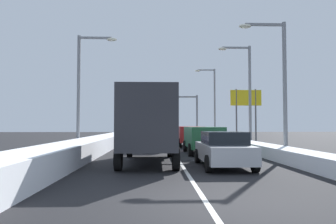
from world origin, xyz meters
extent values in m
plane|color=black|center=(0.00, 15.63, 0.00)|extent=(120.00, 120.00, 0.00)
cube|color=silver|center=(0.00, 19.54, 0.00)|extent=(0.14, 42.98, 0.01)
cube|color=white|center=(5.30, 19.54, 0.32)|extent=(1.36, 42.98, 0.64)
cube|color=white|center=(-5.30, 19.54, 0.46)|extent=(1.97, 42.98, 0.92)
cube|color=#B7BABF|center=(1.71, 5.98, 0.63)|extent=(1.82, 4.50, 0.70)
cube|color=black|center=(1.71, 5.83, 1.23)|extent=(1.64, 2.20, 0.55)
cube|color=red|center=(1.01, 3.78, 0.75)|extent=(0.24, 0.08, 0.14)
cube|color=red|center=(2.40, 3.78, 0.75)|extent=(0.24, 0.08, 0.14)
cylinder|color=black|center=(0.82, 7.53, 0.33)|extent=(0.22, 0.66, 0.66)
cylinder|color=black|center=(2.60, 7.53, 0.33)|extent=(0.22, 0.66, 0.66)
cylinder|color=black|center=(0.82, 4.43, 0.33)|extent=(0.22, 0.66, 0.66)
cylinder|color=black|center=(2.60, 4.43, 0.33)|extent=(0.22, 0.66, 0.66)
cube|color=#1E5633|center=(1.78, 12.34, 1.04)|extent=(1.95, 4.90, 1.25)
cube|color=black|center=(1.78, 9.93, 1.32)|extent=(1.56, 0.06, 0.55)
cube|color=red|center=(1.00, 9.94, 0.94)|extent=(0.20, 0.08, 0.28)
cube|color=red|center=(2.56, 9.94, 0.94)|extent=(0.20, 0.08, 0.28)
cylinder|color=black|center=(0.82, 14.04, 0.37)|extent=(0.25, 0.74, 0.74)
cylinder|color=black|center=(2.73, 14.04, 0.37)|extent=(0.25, 0.74, 0.74)
cylinder|color=black|center=(0.82, 10.64, 0.37)|extent=(0.25, 0.74, 0.74)
cylinder|color=black|center=(2.73, 10.64, 0.37)|extent=(0.25, 0.74, 0.74)
cube|color=maroon|center=(1.67, 19.15, 1.04)|extent=(1.95, 4.90, 1.25)
cube|color=black|center=(1.67, 16.74, 1.32)|extent=(1.56, 0.06, 0.55)
cube|color=red|center=(0.89, 16.75, 0.94)|extent=(0.20, 0.08, 0.28)
cube|color=red|center=(2.45, 16.75, 0.94)|extent=(0.20, 0.08, 0.28)
cylinder|color=black|center=(0.71, 20.85, 0.37)|extent=(0.25, 0.74, 0.74)
cylinder|color=black|center=(2.62, 20.85, 0.37)|extent=(0.25, 0.74, 0.74)
cylinder|color=black|center=(0.71, 17.45, 0.37)|extent=(0.25, 0.74, 0.74)
cylinder|color=black|center=(2.62, 17.45, 0.37)|extent=(0.25, 0.74, 0.74)
cube|color=silver|center=(-1.50, 10.13, 1.56)|extent=(2.35, 2.20, 2.00)
cube|color=#333338|center=(-1.50, 6.53, 2.06)|extent=(2.35, 5.00, 2.60)
cylinder|color=black|center=(-2.63, 10.43, 0.46)|extent=(0.28, 0.92, 0.92)
cylinder|color=black|center=(-0.38, 10.43, 0.46)|extent=(0.28, 0.92, 0.92)
cylinder|color=black|center=(-2.63, 5.03, 0.46)|extent=(0.28, 0.92, 0.92)
cylinder|color=black|center=(-0.38, 5.03, 0.46)|extent=(0.28, 0.92, 0.92)
cube|color=navy|center=(-1.64, 14.86, 0.63)|extent=(1.82, 4.50, 0.70)
cube|color=black|center=(-1.64, 14.71, 1.23)|extent=(1.64, 2.20, 0.55)
cube|color=red|center=(-2.33, 12.66, 0.75)|extent=(0.24, 0.08, 0.14)
cube|color=red|center=(-0.95, 12.66, 0.75)|extent=(0.24, 0.08, 0.14)
cylinder|color=black|center=(-2.53, 16.41, 0.33)|extent=(0.22, 0.66, 0.66)
cylinder|color=black|center=(-0.75, 16.41, 0.33)|extent=(0.22, 0.66, 0.66)
cylinder|color=black|center=(-2.53, 13.31, 0.33)|extent=(0.22, 0.66, 0.66)
cylinder|color=black|center=(-0.75, 13.31, 0.33)|extent=(0.22, 0.66, 0.66)
cube|color=#38383D|center=(-1.94, 20.68, 1.04)|extent=(1.95, 4.90, 1.25)
cube|color=black|center=(-1.94, 18.27, 1.32)|extent=(1.56, 0.06, 0.55)
cube|color=red|center=(-2.72, 18.28, 0.94)|extent=(0.20, 0.08, 0.28)
cube|color=red|center=(-1.16, 18.28, 0.94)|extent=(0.20, 0.08, 0.28)
cylinder|color=black|center=(-2.90, 22.38, 0.37)|extent=(0.25, 0.74, 0.74)
cylinder|color=black|center=(-0.99, 22.38, 0.37)|extent=(0.25, 0.74, 0.74)
cylinder|color=black|center=(-2.90, 18.98, 0.37)|extent=(0.25, 0.74, 0.74)
cylinder|color=black|center=(-0.99, 18.98, 0.37)|extent=(0.25, 0.74, 0.74)
cylinder|color=slate|center=(4.90, 39.07, 3.10)|extent=(0.28, 0.28, 6.20)
cube|color=slate|center=(-0.33, 39.07, 5.95)|extent=(10.46, 0.20, 0.20)
cube|color=black|center=(1.70, 39.07, 5.38)|extent=(0.34, 0.34, 0.95)
sphere|color=#4C0A0A|center=(1.70, 38.88, 5.66)|extent=(0.22, 0.22, 0.22)
sphere|color=#F2AD14|center=(1.70, 38.88, 5.38)|extent=(0.22, 0.22, 0.22)
sphere|color=#0C3819|center=(1.70, 38.88, 5.09)|extent=(0.22, 0.22, 0.22)
cube|color=black|center=(-1.70, 39.07, 5.38)|extent=(0.34, 0.34, 0.95)
sphere|color=#4C0A0A|center=(-1.70, 38.88, 5.66)|extent=(0.22, 0.22, 0.22)
sphere|color=#F2AD14|center=(-1.70, 38.88, 5.38)|extent=(0.22, 0.22, 0.22)
sphere|color=#0C3819|center=(-1.70, 38.88, 5.09)|extent=(0.22, 0.22, 0.22)
cube|color=black|center=(-4.76, 39.07, 5.38)|extent=(0.34, 0.34, 0.95)
sphere|color=#4C0A0A|center=(-4.76, 38.88, 5.66)|extent=(0.22, 0.22, 0.22)
sphere|color=#F2AD14|center=(-4.76, 38.88, 5.38)|extent=(0.22, 0.22, 0.22)
sphere|color=#0C3819|center=(-4.76, 38.88, 5.09)|extent=(0.22, 0.22, 0.22)
cylinder|color=gray|center=(5.99, 9.77, 3.77)|extent=(0.22, 0.22, 7.54)
cube|color=gray|center=(4.89, 9.77, 7.39)|extent=(2.20, 0.14, 0.14)
ellipsoid|color=#EAE5C6|center=(3.79, 9.77, 7.29)|extent=(0.70, 0.36, 0.24)
cylinder|color=gray|center=(6.37, 17.58, 4.08)|extent=(0.22, 0.22, 8.16)
cube|color=gray|center=(5.27, 17.58, 8.01)|extent=(2.20, 0.14, 0.14)
ellipsoid|color=#EAE5C6|center=(4.17, 17.58, 7.91)|extent=(0.70, 0.36, 0.24)
cylinder|color=gray|center=(6.44, 33.21, 4.54)|extent=(0.22, 0.22, 9.08)
cube|color=gray|center=(5.34, 33.21, 8.93)|extent=(2.20, 0.14, 0.14)
ellipsoid|color=#EAE5C6|center=(4.24, 33.21, 8.83)|extent=(0.70, 0.36, 0.24)
cylinder|color=gray|center=(-6.39, 14.07, 3.94)|extent=(0.22, 0.22, 7.88)
cube|color=gray|center=(-5.29, 14.07, 7.73)|extent=(2.20, 0.14, 0.14)
ellipsoid|color=#EAE5C6|center=(-4.19, 14.07, 7.63)|extent=(0.70, 0.36, 0.24)
cylinder|color=#59595B|center=(7.11, 24.79, 2.75)|extent=(0.16, 0.16, 5.50)
cylinder|color=#59595B|center=(9.11, 24.79, 2.75)|extent=(0.16, 0.16, 5.50)
cube|color=yellow|center=(8.11, 24.79, 4.60)|extent=(3.20, 0.12, 1.60)
camera|label=1|loc=(-1.16, -7.51, 1.78)|focal=34.01mm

